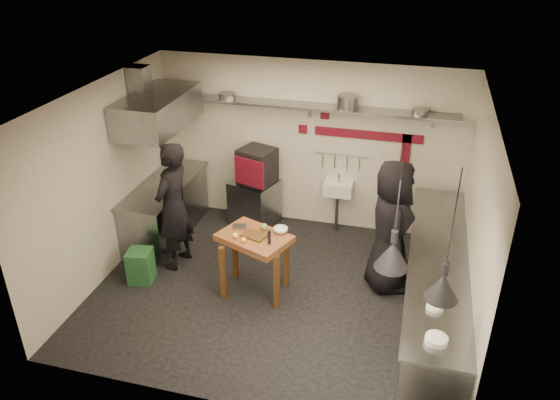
% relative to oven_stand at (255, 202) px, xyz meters
% --- Properties ---
extents(floor, '(5.00, 5.00, 0.00)m').
position_rel_oven_stand_xyz_m(floor, '(0.85, -1.77, -0.40)').
color(floor, black).
rests_on(floor, ground).
extents(ceiling, '(5.00, 5.00, 0.00)m').
position_rel_oven_stand_xyz_m(ceiling, '(0.85, -1.77, 2.40)').
color(ceiling, beige).
rests_on(ceiling, floor).
extents(wall_back, '(5.00, 0.04, 2.80)m').
position_rel_oven_stand_xyz_m(wall_back, '(0.85, 0.33, 1.00)').
color(wall_back, silver).
rests_on(wall_back, floor).
extents(wall_front, '(5.00, 0.04, 2.80)m').
position_rel_oven_stand_xyz_m(wall_front, '(0.85, -3.87, 1.00)').
color(wall_front, silver).
rests_on(wall_front, floor).
extents(wall_left, '(0.04, 4.20, 2.80)m').
position_rel_oven_stand_xyz_m(wall_left, '(-1.65, -1.77, 1.00)').
color(wall_left, silver).
rests_on(wall_left, floor).
extents(wall_right, '(0.04, 4.20, 2.80)m').
position_rel_oven_stand_xyz_m(wall_right, '(3.35, -1.77, 1.00)').
color(wall_right, silver).
rests_on(wall_right, floor).
extents(red_band_horiz, '(1.70, 0.02, 0.14)m').
position_rel_oven_stand_xyz_m(red_band_horiz, '(1.80, 0.31, 1.28)').
color(red_band_horiz, maroon).
rests_on(red_band_horiz, wall_back).
extents(red_band_vert, '(0.14, 0.02, 1.10)m').
position_rel_oven_stand_xyz_m(red_band_vert, '(2.40, 0.31, 0.80)').
color(red_band_vert, maroon).
rests_on(red_band_vert, wall_back).
extents(red_tile_a, '(0.14, 0.02, 0.14)m').
position_rel_oven_stand_xyz_m(red_tile_a, '(1.10, 0.31, 1.55)').
color(red_tile_a, maroon).
rests_on(red_tile_a, wall_back).
extents(red_tile_b, '(0.14, 0.02, 0.14)m').
position_rel_oven_stand_xyz_m(red_tile_b, '(0.75, 0.31, 1.28)').
color(red_tile_b, maroon).
rests_on(red_tile_b, wall_back).
extents(back_shelf, '(4.60, 0.34, 0.04)m').
position_rel_oven_stand_xyz_m(back_shelf, '(0.85, 0.15, 1.72)').
color(back_shelf, slate).
rests_on(back_shelf, wall_back).
extents(shelf_bracket_left, '(0.04, 0.06, 0.24)m').
position_rel_oven_stand_xyz_m(shelf_bracket_left, '(-1.05, 0.30, 1.62)').
color(shelf_bracket_left, slate).
rests_on(shelf_bracket_left, wall_back).
extents(shelf_bracket_mid, '(0.04, 0.06, 0.24)m').
position_rel_oven_stand_xyz_m(shelf_bracket_mid, '(0.85, 0.30, 1.62)').
color(shelf_bracket_mid, slate).
rests_on(shelf_bracket_mid, wall_back).
extents(shelf_bracket_right, '(0.04, 0.06, 0.24)m').
position_rel_oven_stand_xyz_m(shelf_bracket_right, '(2.75, 0.30, 1.62)').
color(shelf_bracket_right, slate).
rests_on(shelf_bracket_right, wall_back).
extents(pan_far_left, '(0.29, 0.29, 0.09)m').
position_rel_oven_stand_xyz_m(pan_far_left, '(-0.47, 0.15, 1.79)').
color(pan_far_left, slate).
rests_on(pan_far_left, back_shelf).
extents(pan_mid_left, '(0.24, 0.24, 0.07)m').
position_rel_oven_stand_xyz_m(pan_mid_left, '(-0.43, 0.15, 1.78)').
color(pan_mid_left, slate).
rests_on(pan_mid_left, back_shelf).
extents(stock_pot, '(0.44, 0.44, 0.20)m').
position_rel_oven_stand_xyz_m(stock_pot, '(1.47, 0.15, 1.84)').
color(stock_pot, slate).
rests_on(stock_pot, back_shelf).
extents(pan_right, '(0.32, 0.32, 0.08)m').
position_rel_oven_stand_xyz_m(pan_right, '(2.54, 0.15, 1.78)').
color(pan_right, slate).
rests_on(pan_right, back_shelf).
extents(oven_stand, '(0.86, 0.82, 0.80)m').
position_rel_oven_stand_xyz_m(oven_stand, '(0.00, 0.00, 0.00)').
color(oven_stand, slate).
rests_on(oven_stand, floor).
extents(combi_oven, '(0.66, 0.64, 0.58)m').
position_rel_oven_stand_xyz_m(combi_oven, '(0.05, 0.01, 0.69)').
color(combi_oven, black).
rests_on(combi_oven, oven_stand).
extents(oven_door, '(0.54, 0.20, 0.46)m').
position_rel_oven_stand_xyz_m(oven_door, '(0.01, -0.29, 0.69)').
color(oven_door, maroon).
rests_on(oven_door, combi_oven).
extents(oven_glass, '(0.35, 0.13, 0.34)m').
position_rel_oven_stand_xyz_m(oven_glass, '(0.01, -0.29, 0.69)').
color(oven_glass, black).
rests_on(oven_glass, oven_door).
extents(hand_sink, '(0.46, 0.34, 0.22)m').
position_rel_oven_stand_xyz_m(hand_sink, '(1.40, 0.15, 0.38)').
color(hand_sink, silver).
rests_on(hand_sink, wall_back).
extents(sink_tap, '(0.03, 0.03, 0.14)m').
position_rel_oven_stand_xyz_m(sink_tap, '(1.40, 0.15, 0.56)').
color(sink_tap, slate).
rests_on(sink_tap, hand_sink).
extents(sink_drain, '(0.06, 0.06, 0.66)m').
position_rel_oven_stand_xyz_m(sink_drain, '(1.40, 0.11, -0.06)').
color(sink_drain, slate).
rests_on(sink_drain, floor).
extents(utensil_rail, '(0.90, 0.02, 0.02)m').
position_rel_oven_stand_xyz_m(utensil_rail, '(1.40, 0.29, 0.92)').
color(utensil_rail, slate).
rests_on(utensil_rail, wall_back).
extents(counter_right, '(0.70, 3.80, 0.90)m').
position_rel_oven_stand_xyz_m(counter_right, '(3.00, -1.77, 0.05)').
color(counter_right, slate).
rests_on(counter_right, floor).
extents(counter_right_top, '(0.76, 3.90, 0.03)m').
position_rel_oven_stand_xyz_m(counter_right_top, '(3.00, -1.77, 0.52)').
color(counter_right_top, slate).
rests_on(counter_right_top, counter_right).
extents(plate_stack, '(0.27, 0.27, 0.07)m').
position_rel_oven_stand_xyz_m(plate_stack, '(2.97, -3.37, 0.56)').
color(plate_stack, silver).
rests_on(plate_stack, counter_right_top).
extents(small_bowl_right, '(0.22, 0.22, 0.05)m').
position_rel_oven_stand_xyz_m(small_bowl_right, '(2.95, -2.82, 0.56)').
color(small_bowl_right, silver).
rests_on(small_bowl_right, counter_right_top).
extents(counter_left, '(0.70, 1.90, 0.90)m').
position_rel_oven_stand_xyz_m(counter_left, '(-1.30, -0.72, 0.05)').
color(counter_left, slate).
rests_on(counter_left, floor).
extents(counter_left_top, '(0.76, 2.00, 0.03)m').
position_rel_oven_stand_xyz_m(counter_left_top, '(-1.30, -0.72, 0.52)').
color(counter_left_top, slate).
rests_on(counter_left_top, counter_left).
extents(extractor_hood, '(0.78, 1.60, 0.50)m').
position_rel_oven_stand_xyz_m(extractor_hood, '(-1.25, -0.72, 1.75)').
color(extractor_hood, slate).
rests_on(extractor_hood, ceiling).
extents(hood_duct, '(0.28, 0.28, 0.50)m').
position_rel_oven_stand_xyz_m(hood_duct, '(-1.50, -0.72, 2.15)').
color(hood_duct, slate).
rests_on(hood_duct, ceiling).
extents(green_bin, '(0.39, 0.39, 0.50)m').
position_rel_oven_stand_xyz_m(green_bin, '(-1.09, -2.03, -0.15)').
color(green_bin, '#22552C').
rests_on(green_bin, floor).
extents(prep_table, '(1.09, 0.93, 0.92)m').
position_rel_oven_stand_xyz_m(prep_table, '(0.58, -1.85, 0.06)').
color(prep_table, brown).
rests_on(prep_table, floor).
extents(cutting_board, '(0.38, 0.31, 0.02)m').
position_rel_oven_stand_xyz_m(cutting_board, '(0.59, -1.87, 0.53)').
color(cutting_board, '#513315').
rests_on(cutting_board, prep_table).
extents(pepper_mill, '(0.05, 0.05, 0.20)m').
position_rel_oven_stand_xyz_m(pepper_mill, '(0.84, -2.00, 0.62)').
color(pepper_mill, black).
rests_on(pepper_mill, prep_table).
extents(lemon_a, '(0.08, 0.08, 0.08)m').
position_rel_oven_stand_xyz_m(lemon_a, '(0.35, -1.98, 0.56)').
color(lemon_a, yellow).
rests_on(lemon_a, prep_table).
extents(lemon_b, '(0.08, 0.08, 0.07)m').
position_rel_oven_stand_xyz_m(lemon_b, '(0.50, -2.05, 0.56)').
color(lemon_b, yellow).
rests_on(lemon_b, prep_table).
extents(veg_ball, '(0.11, 0.11, 0.10)m').
position_rel_oven_stand_xyz_m(veg_ball, '(0.67, -1.68, 0.57)').
color(veg_ball, olive).
rests_on(veg_ball, prep_table).
extents(steel_tray, '(0.21, 0.16, 0.03)m').
position_rel_oven_stand_xyz_m(steel_tray, '(0.32, -1.70, 0.54)').
color(steel_tray, slate).
rests_on(steel_tray, prep_table).
extents(bowl, '(0.23, 0.23, 0.06)m').
position_rel_oven_stand_xyz_m(bowl, '(0.90, -1.68, 0.55)').
color(bowl, silver).
rests_on(bowl, prep_table).
extents(heat_lamp_near, '(0.40, 0.40, 1.45)m').
position_rel_oven_stand_xyz_m(heat_lamp_near, '(2.43, -2.79, 1.68)').
color(heat_lamp_near, black).
rests_on(heat_lamp_near, ceiling).
extents(heat_lamp_far, '(0.39, 0.39, 1.40)m').
position_rel_oven_stand_xyz_m(heat_lamp_far, '(2.95, -3.27, 1.70)').
color(heat_lamp_far, black).
rests_on(heat_lamp_far, ceiling).
extents(chef_left, '(0.56, 0.77, 1.97)m').
position_rel_oven_stand_xyz_m(chef_left, '(-0.76, -1.49, 0.58)').
color(chef_left, black).
rests_on(chef_left, floor).
extents(chef_right, '(0.83, 1.07, 1.93)m').
position_rel_oven_stand_xyz_m(chef_right, '(2.34, -1.23, 0.56)').
color(chef_right, black).
rests_on(chef_right, floor).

